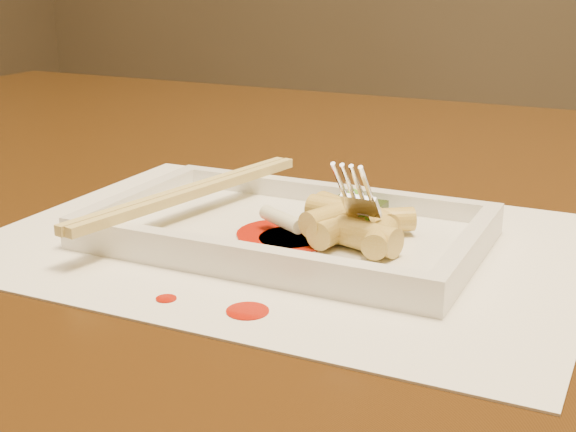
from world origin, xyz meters
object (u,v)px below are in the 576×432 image
at_px(table, 276,273).
at_px(placemat, 288,242).
at_px(plate_base, 288,235).
at_px(chopstick_a, 185,191).
at_px(fork, 398,128).

height_order(table, placemat, placemat).
bearing_deg(plate_base, table, 118.67).
relative_size(table, chopstick_a, 6.23).
bearing_deg(placemat, fork, 14.42).
bearing_deg(placemat, chopstick_a, 180.00).
distance_m(plate_base, fork, 0.11).
relative_size(table, plate_base, 5.38).
height_order(plate_base, fork, fork).
xyz_separation_m(placemat, plate_base, (-0.00, 0.00, 0.00)).
bearing_deg(fork, table, 136.63).
xyz_separation_m(plate_base, chopstick_a, (-0.08, 0.00, 0.02)).
bearing_deg(table, placemat, -61.33).
height_order(table, plate_base, plate_base).
bearing_deg(placemat, table, 118.67).
relative_size(plate_base, fork, 1.86).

